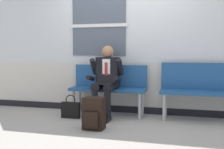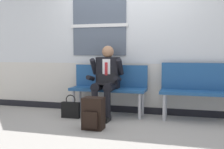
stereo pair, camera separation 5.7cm
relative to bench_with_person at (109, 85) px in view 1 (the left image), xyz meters
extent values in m
plane|color=#9E9991|center=(0.27, -0.40, -0.54)|extent=(18.00, 18.00, 0.00)
cube|color=silver|center=(0.27, 0.28, 1.34)|extent=(5.80, 0.12, 1.92)
cube|color=beige|center=(0.27, 0.28, -0.01)|extent=(5.80, 0.12, 0.80)
cube|color=black|center=(0.27, 0.28, -0.47)|extent=(5.80, 0.14, 0.12)
cube|color=#4C5666|center=(-0.26, 0.21, 1.09)|extent=(1.04, 0.02, 1.11)
cube|color=silver|center=(-0.26, 0.20, 1.09)|extent=(1.12, 0.03, 0.06)
cube|color=navy|center=(0.00, -0.07, -0.07)|extent=(1.36, 0.42, 0.05)
cube|color=navy|center=(0.00, 0.11, 0.16)|extent=(1.36, 0.04, 0.40)
cylinder|color=#B7B7BC|center=(-0.60, -0.22, -0.32)|extent=(0.05, 0.05, 0.44)
cylinder|color=#B7B7BC|center=(-0.60, 0.08, -0.32)|extent=(0.05, 0.05, 0.44)
cylinder|color=#B7B7BC|center=(0.60, -0.22, -0.32)|extent=(0.05, 0.05, 0.44)
cylinder|color=#B7B7BC|center=(0.60, 0.08, -0.32)|extent=(0.05, 0.05, 0.44)
cube|color=navy|center=(1.51, -0.07, -0.07)|extent=(1.16, 0.42, 0.05)
cube|color=navy|center=(1.51, 0.11, 0.18)|extent=(1.16, 0.04, 0.46)
cylinder|color=#B7B7BC|center=(1.01, -0.22, -0.32)|extent=(0.05, 0.05, 0.44)
cylinder|color=#B7B7BC|center=(1.01, 0.08, -0.32)|extent=(0.05, 0.05, 0.44)
cylinder|color=black|center=(-0.11, -0.28, 0.00)|extent=(0.15, 0.40, 0.15)
cylinder|color=black|center=(-0.11, -0.47, -0.29)|extent=(0.11, 0.11, 0.49)
cube|color=black|center=(-0.11, -0.53, -0.50)|extent=(0.10, 0.26, 0.07)
cylinder|color=black|center=(0.11, -0.28, 0.00)|extent=(0.15, 0.40, 0.15)
cylinder|color=black|center=(0.11, -0.47, -0.29)|extent=(0.11, 0.11, 0.49)
cube|color=black|center=(0.11, -0.53, -0.50)|extent=(0.10, 0.26, 0.07)
cube|color=black|center=(0.00, -0.07, 0.23)|extent=(0.40, 0.18, 0.55)
cube|color=silver|center=(0.00, -0.17, 0.28)|extent=(0.14, 0.01, 0.39)
cube|color=#B22328|center=(0.00, -0.17, 0.25)|extent=(0.05, 0.01, 0.33)
sphere|color=#9E7051|center=(0.00, -0.07, 0.60)|extent=(0.21, 0.21, 0.21)
cylinder|color=black|center=(-0.24, -0.14, 0.34)|extent=(0.09, 0.25, 0.30)
cylinder|color=black|center=(-0.24, -0.31, 0.15)|extent=(0.08, 0.27, 0.12)
cylinder|color=black|center=(0.24, -0.14, 0.34)|extent=(0.09, 0.25, 0.30)
cylinder|color=black|center=(0.24, -0.31, 0.15)|extent=(0.08, 0.27, 0.12)
cube|color=black|center=(0.00, -0.31, 0.05)|extent=(0.32, 0.22, 0.02)
cube|color=black|center=(0.00, -0.18, 0.16)|extent=(0.32, 0.08, 0.21)
cube|color=black|center=(0.06, -1.00, -0.30)|extent=(0.30, 0.22, 0.47)
cube|color=black|center=(0.06, -1.13, -0.37)|extent=(0.21, 0.04, 0.24)
cube|color=black|center=(-0.55, -0.45, -0.40)|extent=(0.32, 0.08, 0.27)
torus|color=black|center=(-0.55, -0.45, -0.22)|extent=(0.18, 0.02, 0.18)
camera|label=1|loc=(1.38, -4.82, 0.58)|focal=44.80mm
camera|label=2|loc=(1.43, -4.80, 0.58)|focal=44.80mm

